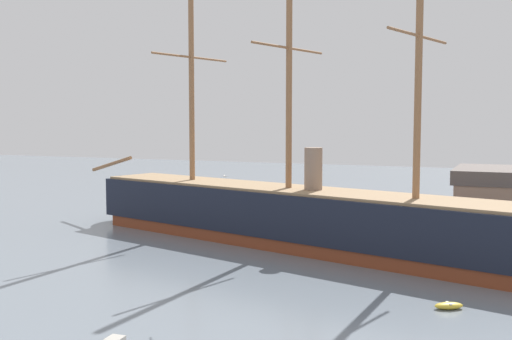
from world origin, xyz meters
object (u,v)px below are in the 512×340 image
object	(u,v)px
tall_ship	(288,215)
seagull_in_flight	(225,176)
motorboat_distant_centre	(326,235)
dinghy_alongside_stern	(449,306)

from	to	relation	value
tall_ship	seagull_in_flight	size ratio (longest dim) A/B	59.23
seagull_in_flight	tall_ship	bearing A→B (deg)	97.34
tall_ship	motorboat_distant_centre	xyz separation A→B (m)	(3.48, 5.08, -3.27)
motorboat_distant_centre	seagull_in_flight	distance (m)	31.28
dinghy_alongside_stern	seagull_in_flight	bearing A→B (deg)	-164.09
dinghy_alongside_stern	motorboat_distant_centre	world-z (taller)	motorboat_distant_centre
motorboat_distant_centre	tall_ship	bearing A→B (deg)	-124.38
motorboat_distant_centre	seagull_in_flight	bearing A→B (deg)	-90.64
dinghy_alongside_stern	seagull_in_flight	world-z (taller)	seagull_in_flight
tall_ship	seagull_in_flight	bearing A→B (deg)	-82.66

